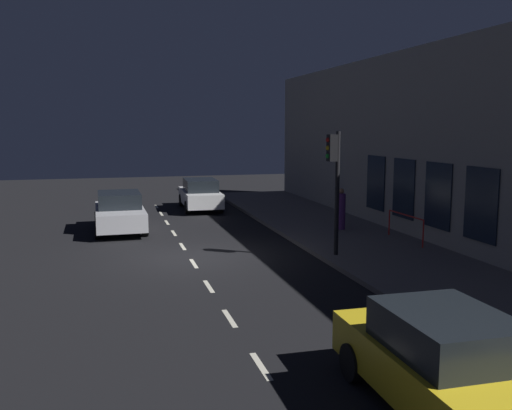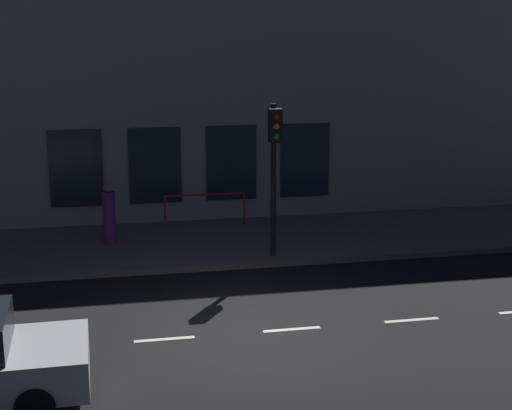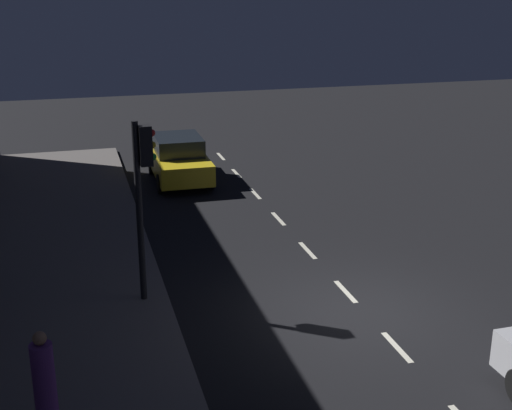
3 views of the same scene
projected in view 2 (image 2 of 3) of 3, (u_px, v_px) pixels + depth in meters
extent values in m
plane|color=black|center=(244.00, 333.00, 15.77)|extent=(60.00, 60.00, 0.00)
cube|color=#5B5654|center=(204.00, 243.00, 21.71)|extent=(4.50, 32.00, 0.15)
cube|color=gray|center=(191.00, 107.00, 23.31)|extent=(0.60, 32.00, 7.14)
cube|color=#192333|center=(305.00, 160.00, 24.04)|extent=(0.04, 1.54, 2.28)
cube|color=#192333|center=(231.00, 163.00, 23.61)|extent=(0.04, 1.54, 2.28)
cube|color=#192333|center=(155.00, 166.00, 23.18)|extent=(0.04, 1.54, 2.28)
cube|color=#192333|center=(76.00, 169.00, 22.75)|extent=(0.04, 1.54, 2.28)
cube|color=beige|center=(412.00, 320.00, 16.44)|extent=(0.12, 1.20, 0.01)
cube|color=beige|center=(292.00, 329.00, 15.96)|extent=(0.12, 1.20, 0.01)
cube|color=beige|center=(164.00, 339.00, 15.47)|extent=(0.12, 1.20, 0.01)
cube|color=beige|center=(29.00, 350.00, 14.99)|extent=(0.12, 1.20, 0.01)
cylinder|color=black|center=(273.00, 181.00, 19.88)|extent=(0.14, 0.14, 3.95)
cube|color=black|center=(275.00, 126.00, 19.34)|extent=(0.26, 0.32, 0.84)
sphere|color=red|center=(277.00, 116.00, 19.15)|extent=(0.15, 0.15, 0.15)
sphere|color=gold|center=(277.00, 126.00, 19.21)|extent=(0.15, 0.15, 0.15)
sphere|color=green|center=(276.00, 136.00, 19.27)|extent=(0.15, 0.15, 0.15)
cylinder|color=black|center=(41.00, 358.00, 13.87)|extent=(0.23, 0.64, 0.64)
cylinder|color=black|center=(35.00, 406.00, 12.19)|extent=(0.23, 0.64, 0.64)
cylinder|color=#5B2D70|center=(109.00, 218.00, 21.30)|extent=(0.43, 0.43, 1.43)
sphere|color=#936B4C|center=(108.00, 188.00, 21.10)|extent=(0.22, 0.22, 0.22)
cube|color=#936B4C|center=(104.00, 188.00, 21.11)|extent=(0.07, 0.05, 0.06)
cylinder|color=red|center=(244.00, 208.00, 23.31)|extent=(0.05, 0.05, 0.95)
cylinder|color=red|center=(165.00, 212.00, 22.87)|extent=(0.05, 0.05, 0.95)
cylinder|color=red|center=(205.00, 195.00, 22.98)|extent=(0.05, 2.36, 0.05)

